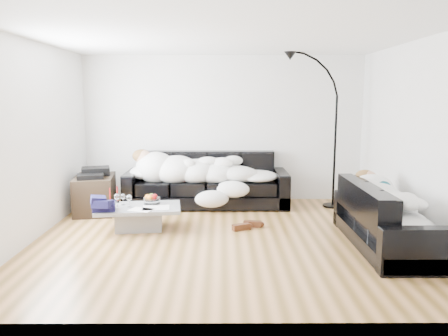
{
  "coord_description": "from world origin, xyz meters",
  "views": [
    {
      "loc": [
        -0.02,
        -5.64,
        1.87
      ],
      "look_at": [
        0.0,
        0.3,
        0.9
      ],
      "focal_mm": 35.0,
      "sensor_mm": 36.0,
      "label": 1
    }
  ],
  "objects_px": {
    "wine_glass_a": "(123,199)",
    "floor_lamp": "(335,140)",
    "av_cabinet": "(95,194)",
    "candle_right": "(117,195)",
    "fruit_bowl": "(152,199)",
    "sleeper_right": "(389,198)",
    "wine_glass_b": "(117,200)",
    "candle_left": "(110,196)",
    "sofa_right": "(388,216)",
    "sleeper_back": "(207,169)",
    "stereo": "(94,172)",
    "coffee_table": "(139,218)",
    "sofa_back": "(207,180)",
    "shoes": "(247,225)",
    "wine_glass_c": "(129,201)"
  },
  "relations": [
    {
      "from": "sleeper_right",
      "to": "candle_right",
      "type": "height_order",
      "value": "sleeper_right"
    },
    {
      "from": "candle_left",
      "to": "av_cabinet",
      "type": "xyz_separation_m",
      "value": [
        -0.44,
        0.76,
        -0.15
      ]
    },
    {
      "from": "coffee_table",
      "to": "stereo",
      "type": "height_order",
      "value": "stereo"
    },
    {
      "from": "sofa_right",
      "to": "floor_lamp",
      "type": "distance_m",
      "value": 2.19
    },
    {
      "from": "coffee_table",
      "to": "wine_glass_a",
      "type": "xyz_separation_m",
      "value": [
        -0.24,
        0.09,
        0.25
      ]
    },
    {
      "from": "sofa_back",
      "to": "av_cabinet",
      "type": "bearing_deg",
      "value": -165.89
    },
    {
      "from": "sleeper_right",
      "to": "wine_glass_c",
      "type": "xyz_separation_m",
      "value": [
        -3.37,
        0.69,
        -0.2
      ]
    },
    {
      "from": "wine_glass_a",
      "to": "floor_lamp",
      "type": "height_order",
      "value": "floor_lamp"
    },
    {
      "from": "wine_glass_b",
      "to": "candle_right",
      "type": "bearing_deg",
      "value": 101.29
    },
    {
      "from": "fruit_bowl",
      "to": "candle_left",
      "type": "height_order",
      "value": "candle_left"
    },
    {
      "from": "wine_glass_b",
      "to": "shoes",
      "type": "xyz_separation_m",
      "value": [
        1.84,
        0.03,
        -0.38
      ]
    },
    {
      "from": "stereo",
      "to": "wine_glass_b",
      "type": "bearing_deg",
      "value": -74.48
    },
    {
      "from": "shoes",
      "to": "sofa_back",
      "type": "bearing_deg",
      "value": 101.89
    },
    {
      "from": "sleeper_back",
      "to": "coffee_table",
      "type": "height_order",
      "value": "sleeper_back"
    },
    {
      "from": "wine_glass_b",
      "to": "floor_lamp",
      "type": "distance_m",
      "value": 3.71
    },
    {
      "from": "sleeper_back",
      "to": "coffee_table",
      "type": "bearing_deg",
      "value": -123.8
    },
    {
      "from": "wine_glass_c",
      "to": "stereo",
      "type": "height_order",
      "value": "stereo"
    },
    {
      "from": "candle_right",
      "to": "shoes",
      "type": "relative_size",
      "value": 0.55
    },
    {
      "from": "av_cabinet",
      "to": "candle_right",
      "type": "bearing_deg",
      "value": -61.84
    },
    {
      "from": "candle_left",
      "to": "shoes",
      "type": "xyz_separation_m",
      "value": [
        1.98,
        -0.16,
        -0.4
      ]
    },
    {
      "from": "sofa_back",
      "to": "candle_left",
      "type": "distance_m",
      "value": 1.83
    },
    {
      "from": "sleeper_back",
      "to": "stereo",
      "type": "distance_m",
      "value": 1.86
    },
    {
      "from": "stereo",
      "to": "wine_glass_a",
      "type": "bearing_deg",
      "value": -69.33
    },
    {
      "from": "sofa_right",
      "to": "wine_glass_b",
      "type": "xyz_separation_m",
      "value": [
        -3.56,
        0.75,
        0.03
      ]
    },
    {
      "from": "sleeper_right",
      "to": "sofa_back",
      "type": "bearing_deg",
      "value": 47.38
    },
    {
      "from": "sleeper_back",
      "to": "wine_glass_b",
      "type": "xyz_separation_m",
      "value": [
        -1.22,
        -1.35,
        -0.23
      ]
    },
    {
      "from": "shoes",
      "to": "candle_right",
      "type": "bearing_deg",
      "value": 162.09
    },
    {
      "from": "sleeper_back",
      "to": "wine_glass_a",
      "type": "height_order",
      "value": "sleeper_back"
    },
    {
      "from": "fruit_bowl",
      "to": "sleeper_right",
      "type": "bearing_deg",
      "value": -16.11
    },
    {
      "from": "sofa_right",
      "to": "candle_right",
      "type": "distance_m",
      "value": 3.73
    },
    {
      "from": "wine_glass_c",
      "to": "stereo",
      "type": "bearing_deg",
      "value": 127.59
    },
    {
      "from": "wine_glass_a",
      "to": "candle_left",
      "type": "height_order",
      "value": "candle_left"
    },
    {
      "from": "coffee_table",
      "to": "av_cabinet",
      "type": "xyz_separation_m",
      "value": [
        -0.9,
        0.96,
        0.13
      ]
    },
    {
      "from": "candle_left",
      "to": "candle_right",
      "type": "bearing_deg",
      "value": 16.53
    },
    {
      "from": "wine_glass_c",
      "to": "candle_right",
      "type": "distance_m",
      "value": 0.36
    },
    {
      "from": "sofa_back",
      "to": "floor_lamp",
      "type": "relative_size",
      "value": 1.2
    },
    {
      "from": "shoes",
      "to": "fruit_bowl",
      "type": "bearing_deg",
      "value": 162.84
    },
    {
      "from": "candle_left",
      "to": "candle_right",
      "type": "xyz_separation_m",
      "value": [
        0.1,
        0.03,
        0.01
      ]
    },
    {
      "from": "sleeper_back",
      "to": "wine_glass_c",
      "type": "xyz_separation_m",
      "value": [
        -1.04,
        -1.41,
        -0.23
      ]
    },
    {
      "from": "sleeper_right",
      "to": "wine_glass_b",
      "type": "distance_m",
      "value": 3.64
    },
    {
      "from": "sofa_right",
      "to": "wine_glass_b",
      "type": "height_order",
      "value": "sofa_right"
    },
    {
      "from": "sofa_right",
      "to": "floor_lamp",
      "type": "height_order",
      "value": "floor_lamp"
    },
    {
      "from": "candle_left",
      "to": "shoes",
      "type": "height_order",
      "value": "candle_left"
    },
    {
      "from": "sleeper_back",
      "to": "av_cabinet",
      "type": "distance_m",
      "value": 1.89
    },
    {
      "from": "wine_glass_b",
      "to": "candle_left",
      "type": "height_order",
      "value": "candle_left"
    },
    {
      "from": "sleeper_back",
      "to": "sleeper_right",
      "type": "xyz_separation_m",
      "value": [
        2.33,
        -2.1,
        -0.03
      ]
    },
    {
      "from": "wine_glass_a",
      "to": "candle_left",
      "type": "xyz_separation_m",
      "value": [
        -0.21,
        0.11,
        0.03
      ]
    },
    {
      "from": "coffee_table",
      "to": "wine_glass_c",
      "type": "xyz_separation_m",
      "value": [
        -0.12,
        -0.04,
        0.26
      ]
    },
    {
      "from": "sleeper_back",
      "to": "wine_glass_b",
      "type": "height_order",
      "value": "sleeper_back"
    },
    {
      "from": "wine_glass_c",
      "to": "av_cabinet",
      "type": "xyz_separation_m",
      "value": [
        -0.77,
        1.01,
        -0.13
      ]
    }
  ]
}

